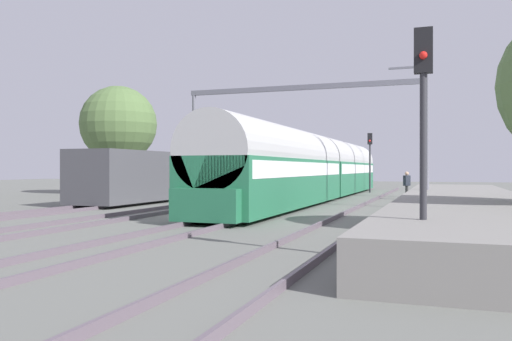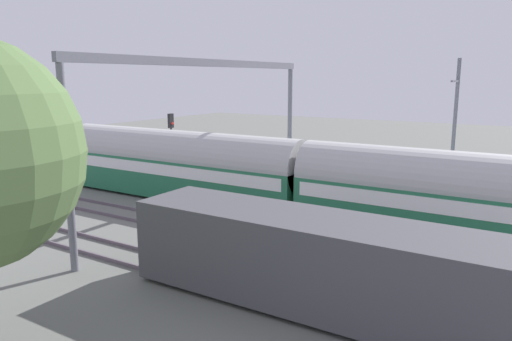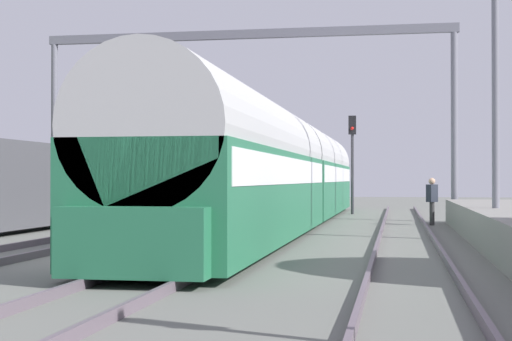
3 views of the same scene
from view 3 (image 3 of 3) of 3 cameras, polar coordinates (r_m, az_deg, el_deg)
name	(u,v)px [view 3 (image 3 of 3)]	position (r m, az deg, el deg)	size (l,w,h in m)	color
ground	(97,260)	(17.00, -11.33, -6.31)	(120.00, 120.00, 0.00)	slate
track_west	(2,255)	(17.87, -17.75, -5.75)	(1.52, 60.00, 0.16)	#5F525D
track_east	(196,258)	(16.34, -4.29, -6.26)	(1.52, 60.00, 0.16)	#5F525D
track_far_east	(410,262)	(15.83, 10.96, -6.43)	(1.52, 60.00, 0.16)	#5F525D
passenger_train	(282,171)	(28.41, 1.90, -0.04)	(2.93, 32.85, 3.82)	#236B47
person_crossing	(432,197)	(29.80, 12.48, -1.87)	(0.44, 0.46, 1.73)	#323232
railway_signal_far	(352,151)	(38.59, 6.91, 1.41)	(0.36, 0.30, 4.74)	#2D2D33
catenary_gantry	(245,76)	(33.15, -0.76, 6.76)	(17.21, 0.28, 7.86)	slate
catenary_pole_east_mid	(494,89)	(22.70, 16.64, 5.63)	(1.90, 0.20, 8.00)	slate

